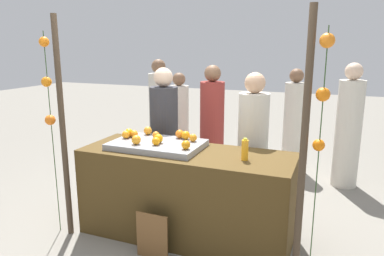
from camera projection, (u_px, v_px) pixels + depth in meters
name	position (u px, v px, depth m)	size (l,w,h in m)	color
ground_plane	(187.00, 234.00, 3.70)	(24.00, 24.00, 0.00)	gray
stall_counter	(186.00, 194.00, 3.60)	(2.06, 0.75, 0.88)	#4C3819
orange_tray	(157.00, 145.00, 3.62)	(0.90, 0.58, 0.06)	gray
orange_0	(156.00, 135.00, 3.74)	(0.07, 0.07, 0.07)	orange
orange_1	(186.00, 145.00, 3.35)	(0.08, 0.08, 0.08)	orange
orange_2	(193.00, 138.00, 3.62)	(0.08, 0.08, 0.08)	orange
orange_3	(180.00, 134.00, 3.75)	(0.09, 0.09, 0.09)	orange
orange_4	(156.00, 141.00, 3.49)	(0.08, 0.08, 0.08)	orange
orange_5	(136.00, 140.00, 3.51)	(0.09, 0.09, 0.09)	orange
orange_6	(158.00, 139.00, 3.56)	(0.09, 0.09, 0.09)	orange
orange_7	(148.00, 131.00, 3.90)	(0.09, 0.09, 0.09)	orange
orange_8	(186.00, 135.00, 3.71)	(0.09, 0.09, 0.09)	orange
orange_9	(129.00, 133.00, 3.82)	(0.09, 0.09, 0.09)	orange
orange_10	(126.00, 135.00, 3.74)	(0.08, 0.08, 0.08)	orange
orange_11	(134.00, 134.00, 3.77)	(0.08, 0.08, 0.08)	orange
juice_bottle	(245.00, 150.00, 3.22)	(0.06, 0.06, 0.20)	orange
chalkboard_sign	(153.00, 237.00, 3.24)	(0.31, 0.03, 0.44)	brown
vendor_left	(164.00, 142.00, 4.30)	(0.33, 0.33, 1.63)	#333338
vendor_right	(252.00, 153.00, 3.91)	(0.32, 0.32, 1.61)	beige
crowd_person_0	(294.00, 124.00, 5.50)	(0.31, 0.31, 1.55)	beige
crowd_person_1	(348.00, 130.00, 4.82)	(0.33, 0.33, 1.66)	beige
crowd_person_2	(179.00, 123.00, 5.69)	(0.29, 0.29, 1.47)	beige
crowd_person_3	(212.00, 130.00, 4.92)	(0.33, 0.33, 1.63)	maroon
crowd_person_4	(159.00, 114.00, 5.93)	(0.33, 0.33, 1.66)	beige
canopy_post_left	(63.00, 130.00, 3.49)	(0.06, 0.06, 2.16)	#473828
canopy_post_right	(303.00, 156.00, 2.68)	(0.06, 0.06, 2.16)	#473828
garland_strand_left	(47.00, 87.00, 3.44)	(0.10, 0.10, 2.01)	#2D4C23
garland_strand_right	(323.00, 90.00, 2.54)	(0.10, 0.10, 2.01)	#2D4C23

